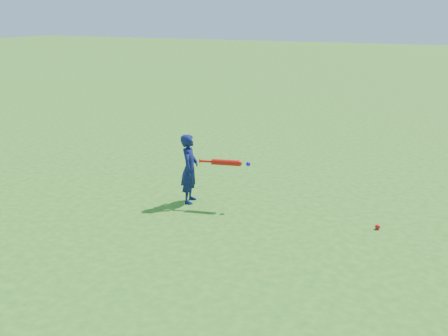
# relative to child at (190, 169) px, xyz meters

# --- Properties ---
(ground) EXTENTS (80.00, 80.00, 0.00)m
(ground) POSITION_rel_child_xyz_m (0.30, -0.43, -0.50)
(ground) COLOR #2C6E1A
(ground) RESTS_ON ground
(child) EXTENTS (0.32, 0.41, 1.00)m
(child) POSITION_rel_child_xyz_m (0.00, 0.00, 0.00)
(child) COLOR #11164F
(child) RESTS_ON ground
(ground_ball_red) EXTENTS (0.06, 0.06, 0.06)m
(ground_ball_red) POSITION_rel_child_xyz_m (2.61, 0.13, -0.47)
(ground_ball_red) COLOR red
(ground_ball_red) RESTS_ON ground
(bat_swing) EXTENTS (0.71, 0.21, 0.08)m
(bat_swing) POSITION_rel_child_xyz_m (0.56, 0.08, 0.14)
(bat_swing) COLOR red
(bat_swing) RESTS_ON ground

